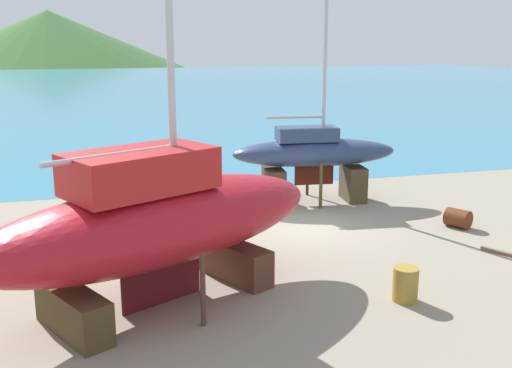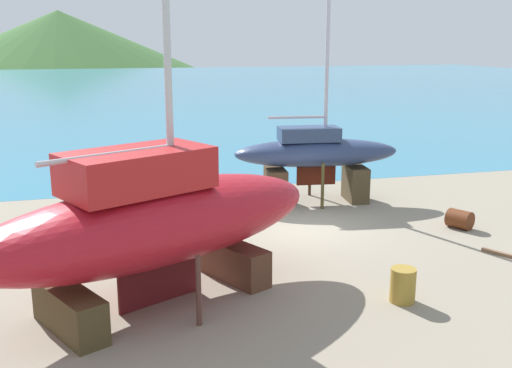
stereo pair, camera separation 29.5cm
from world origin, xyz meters
The scene contains 8 objects.
ground_plane centered at (0.00, -5.50, 0.00)m, with size 46.65×46.65×0.00m, color gray.
sea_water centered at (0.00, 62.06, 0.00)m, with size 161.89×111.80×0.01m, color teal.
headland_hill centered at (-17.57, 197.80, 0.00)m, with size 146.97×146.97×30.98m, color #355F2B.
sailboat_large_starboard centered at (-5.36, -4.64, 2.05)m, with size 9.32×6.65×14.08m.
sailboat_mid_port centered at (1.44, 3.12, 1.82)m, with size 6.46×2.53×10.98m.
worker centered at (-4.74, 0.74, 0.90)m, with size 0.50×0.37×1.73m.
barrel_by_slipway centered at (0.30, -6.05, 0.42)m, with size 0.61×0.61×0.83m, color olive.
barrel_blue_faded centered at (4.92, -1.29, 0.31)m, with size 0.62×0.62×0.77m, color #5A2912.
Camera 2 is at (-6.47, -18.16, 6.12)m, focal length 42.43 mm.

